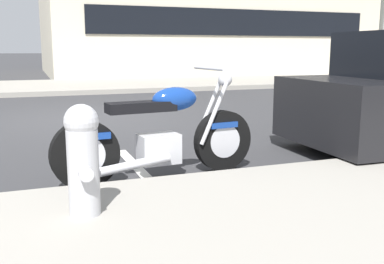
% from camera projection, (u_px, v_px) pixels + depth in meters
% --- Properties ---
extents(ground_plane, '(260.00, 260.00, 0.00)m').
position_uv_depth(ground_plane, '(91.00, 119.00, 8.46)').
color(ground_plane, '#333335').
extents(sidewalk_far_curb, '(120.00, 5.00, 0.14)m').
position_uv_depth(sidewalk_far_curb, '(354.00, 78.00, 19.03)').
color(sidewalk_far_curb, gray).
rests_on(sidewalk_far_curb, ground).
extents(parking_stall_stripe, '(0.12, 2.20, 0.01)m').
position_uv_depth(parking_stall_stripe, '(141.00, 171.00, 4.83)').
color(parking_stall_stripe, silver).
rests_on(parking_stall_stripe, ground).
extents(parked_motorcycle, '(2.15, 0.62, 1.12)m').
position_uv_depth(parked_motorcycle, '(161.00, 137.00, 4.52)').
color(parked_motorcycle, black).
rests_on(parked_motorcycle, ground).
extents(fire_hydrant, '(0.24, 0.36, 0.79)m').
position_uv_depth(fire_hydrant, '(83.00, 157.00, 3.14)').
color(fire_hydrant, '#B7B7BC').
rests_on(fire_hydrant, sidewalk_near_curb).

